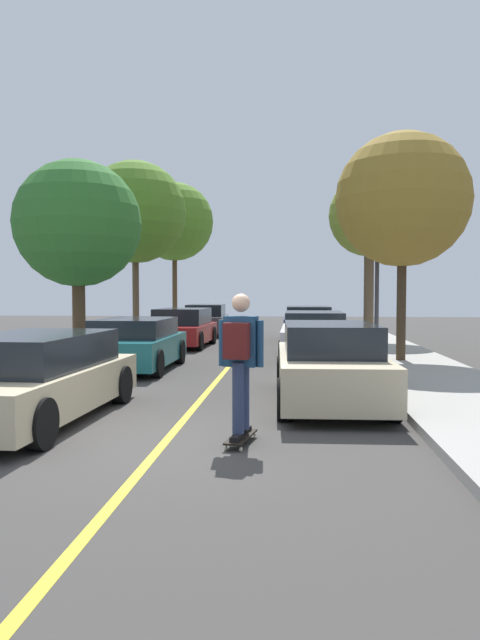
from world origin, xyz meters
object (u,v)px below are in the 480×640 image
object	(u,v)px
parked_car_left_near	(135,344)
skateboarder	(240,355)
parked_car_left_farthest	(206,320)
parked_car_right_near	(314,335)
parked_car_right_nearest	(329,364)
parked_car_right_far	(308,324)
street_tree_left_nearest	(78,224)
streetlamp	(377,239)
parked_car_left_far	(182,328)
street_tree_left_near	(135,212)
street_tree_left_far	(174,222)
skateboard	(241,437)
street_tree_right_nearest	(403,200)
parked_car_left_nearest	(31,378)
street_tree_right_near	(369,217)

from	to	relation	value
parked_car_left_near	skateboarder	distance (m)	7.70
parked_car_left_farthest	parked_car_right_near	distance (m)	10.20
parked_car_right_near	skateboarder	xyz separation A→B (m)	(-1.29, -10.00, 0.46)
parked_car_right_nearest	parked_car_right_far	size ratio (longest dim) A/B	1.04
street_tree_left_nearest	streetlamp	world-z (taller)	streetlamp
parked_car_left_far	streetlamp	bearing A→B (deg)	-30.17
parked_car_right_near	street_tree_left_near	xyz separation A→B (m)	(-6.73, 5.36, 4.36)
parked_car_right_nearest	parked_car_right_near	world-z (taller)	parked_car_right_nearest
streetlamp	parked_car_left_farthest	bearing A→B (deg)	123.42
parked_car_left_near	street_tree_left_far	distance (m)	17.04
streetlamp	skateboard	size ratio (longest dim) A/B	6.65
street_tree_right_nearest	skateboarder	distance (m)	9.69
parked_car_left_far	parked_car_left_near	bearing A→B (deg)	-90.02
parked_car_left_far	street_tree_right_nearest	size ratio (longest dim) A/B	0.70
parked_car_left_nearest	skateboarder	world-z (taller)	skateboarder
parked_car_right_near	street_tree_left_near	distance (m)	9.65
street_tree_left_nearest	street_tree_left_near	distance (m)	6.33
parked_car_right_near	streetlamp	world-z (taller)	streetlamp
skateboarder	parked_car_left_far	bearing A→B (deg)	103.63
parked_car_right_far	parked_car_right_nearest	bearing A→B (deg)	-90.00
streetlamp	parked_car_right_near	bearing A→B (deg)	168.65
street_tree_left_far	parked_car_right_near	bearing A→B (deg)	-62.86
street_tree_left_far	streetlamp	xyz separation A→B (m)	(8.48, -13.48, -2.16)
streetlamp	parked_car_left_far	bearing A→B (deg)	149.83
parked_car_left_farthest	street_tree_left_near	distance (m)	6.18
parked_car_left_nearest	street_tree_right_nearest	xyz separation A→B (m)	(6.73, 7.31, 3.67)
parked_car_left_nearest	street_tree_left_far	xyz separation A→B (m)	(-2.22, 22.00, 4.94)
parked_car_left_nearest	parked_car_left_near	distance (m)	5.84
parked_car_right_near	skateboarder	world-z (taller)	skateboarder
street_tree_right_nearest	streetlamp	xyz separation A→B (m)	(-0.46, 1.20, -0.89)
street_tree_right_near	parked_car_left_farthest	bearing A→B (deg)	148.30
parked_car_left_nearest	street_tree_left_near	distance (m)	15.05
street_tree_right_near	parked_car_left_near	bearing A→B (deg)	-130.04
skateboarder	parked_car_right_nearest	bearing A→B (deg)	66.20
parked_car_left_near	parked_car_left_farthest	world-z (taller)	parked_car_left_farthest
street_tree_right_nearest	street_tree_left_nearest	bearing A→B (deg)	175.62
street_tree_left_near	streetlamp	size ratio (longest dim) A/B	1.20
street_tree_right_near	parked_car_left_nearest	bearing A→B (deg)	-115.92
parked_car_left_far	street_tree_left_nearest	world-z (taller)	street_tree_left_nearest
street_tree_left_nearest	street_tree_left_near	world-z (taller)	street_tree_left_near
parked_car_left_nearest	parked_car_right_near	size ratio (longest dim) A/B	0.98
street_tree_left_near	street_tree_right_nearest	bearing A→B (deg)	-37.69
parked_car_left_nearest	parked_car_right_nearest	xyz separation A→B (m)	(4.52, 1.79, 0.03)
street_tree_left_far	parked_car_left_near	bearing A→B (deg)	-82.20
parked_car_left_near	streetlamp	xyz separation A→B (m)	(6.27, 2.67, 2.79)
parked_car_right_nearest	streetlamp	bearing A→B (deg)	75.40
parked_car_left_farthest	skateboard	size ratio (longest dim) A/B	5.01
parked_car_left_farthest	street_tree_left_near	world-z (taller)	street_tree_left_near
parked_car_left_farthest	parked_car_right_near	size ratio (longest dim) A/B	0.94
parked_car_left_far	street_tree_left_nearest	xyz separation A→B (m)	(-2.22, -4.15, 3.20)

